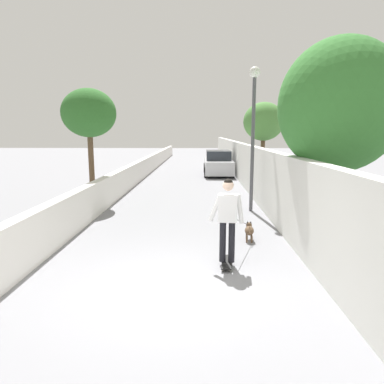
{
  "coord_description": "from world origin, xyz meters",
  "views": [
    {
      "loc": [
        -5.57,
        -0.55,
        2.68
      ],
      "look_at": [
        4.16,
        -0.33,
        1.0
      ],
      "focal_mm": 32.45,
      "sensor_mm": 36.0,
      "label": 1
    }
  ],
  "objects_px": {
    "person_skateboarder": "(228,214)",
    "dog": "(249,230)",
    "lamp_post": "(254,116)",
    "skateboard": "(227,262)",
    "tree_right_far": "(264,122)",
    "tree_left_near": "(89,114)",
    "tree_right_mid": "(339,106)",
    "car_near": "(218,163)"
  },
  "relations": [
    {
      "from": "skateboard",
      "to": "car_near",
      "type": "height_order",
      "value": "car_near"
    },
    {
      "from": "tree_right_mid",
      "to": "car_near",
      "type": "bearing_deg",
      "value": 9.08
    },
    {
      "from": "tree_left_near",
      "to": "tree_right_mid",
      "type": "distance_m",
      "value": 8.7
    },
    {
      "from": "tree_right_far",
      "to": "person_skateboarder",
      "type": "height_order",
      "value": "tree_right_far"
    },
    {
      "from": "tree_right_far",
      "to": "lamp_post",
      "type": "xyz_separation_m",
      "value": [
        -6.82,
        1.57,
        0.02
      ]
    },
    {
      "from": "dog",
      "to": "car_near",
      "type": "distance_m",
      "value": 13.7
    },
    {
      "from": "car_near",
      "to": "skateboard",
      "type": "bearing_deg",
      "value": 177.71
    },
    {
      "from": "person_skateboarder",
      "to": "lamp_post",
      "type": "bearing_deg",
      "value": -13.58
    },
    {
      "from": "skateboard",
      "to": "tree_right_mid",
      "type": "bearing_deg",
      "value": -56.41
    },
    {
      "from": "tree_right_far",
      "to": "person_skateboarder",
      "type": "relative_size",
      "value": 2.48
    },
    {
      "from": "person_skateboarder",
      "to": "dog",
      "type": "bearing_deg",
      "value": -22.43
    },
    {
      "from": "tree_left_near",
      "to": "tree_right_mid",
      "type": "relative_size",
      "value": 0.88
    },
    {
      "from": "tree_right_mid",
      "to": "dog",
      "type": "bearing_deg",
      "value": 95.2
    },
    {
      "from": "skateboard",
      "to": "person_skateboarder",
      "type": "distance_m",
      "value": 1.02
    },
    {
      "from": "tree_right_far",
      "to": "lamp_post",
      "type": "relative_size",
      "value": 0.89
    },
    {
      "from": "tree_right_far",
      "to": "person_skateboarder",
      "type": "bearing_deg",
      "value": 166.78
    },
    {
      "from": "tree_right_far",
      "to": "tree_right_mid",
      "type": "bearing_deg",
      "value": 179.94
    },
    {
      "from": "tree_right_far",
      "to": "car_near",
      "type": "bearing_deg",
      "value": 31.78
    },
    {
      "from": "car_near",
      "to": "lamp_post",
      "type": "bearing_deg",
      "value": -176.67
    },
    {
      "from": "tree_right_mid",
      "to": "person_skateboarder",
      "type": "height_order",
      "value": "tree_right_mid"
    },
    {
      "from": "tree_left_near",
      "to": "tree_right_mid",
      "type": "height_order",
      "value": "tree_right_mid"
    },
    {
      "from": "dog",
      "to": "skateboard",
      "type": "bearing_deg",
      "value": 157.57
    },
    {
      "from": "lamp_post",
      "to": "tree_left_near",
      "type": "bearing_deg",
      "value": 77.41
    },
    {
      "from": "tree_right_mid",
      "to": "tree_right_far",
      "type": "bearing_deg",
      "value": -0.06
    },
    {
      "from": "tree_left_near",
      "to": "tree_right_far",
      "type": "relative_size",
      "value": 1.01
    },
    {
      "from": "tree_left_near",
      "to": "tree_right_mid",
      "type": "bearing_deg",
      "value": -121.13
    },
    {
      "from": "tree_right_mid",
      "to": "skateboard",
      "type": "bearing_deg",
      "value": 123.59
    },
    {
      "from": "tree_right_far",
      "to": "dog",
      "type": "distance_m",
      "value": 10.81
    },
    {
      "from": "tree_right_far",
      "to": "dog",
      "type": "bearing_deg",
      "value": 168.35
    },
    {
      "from": "dog",
      "to": "person_skateboarder",
      "type": "bearing_deg",
      "value": 157.57
    },
    {
      "from": "skateboard",
      "to": "person_skateboarder",
      "type": "height_order",
      "value": "person_skateboarder"
    },
    {
      "from": "tree_right_far",
      "to": "skateboard",
      "type": "xyz_separation_m",
      "value": [
        -11.84,
        2.78,
        -3.14
      ]
    },
    {
      "from": "person_skateboarder",
      "to": "dog",
      "type": "height_order",
      "value": "person_skateboarder"
    },
    {
      "from": "skateboard",
      "to": "person_skateboarder",
      "type": "relative_size",
      "value": 0.48
    },
    {
      "from": "skateboard",
      "to": "person_skateboarder",
      "type": "bearing_deg",
      "value": 116.57
    },
    {
      "from": "lamp_post",
      "to": "person_skateboarder",
      "type": "xyz_separation_m",
      "value": [
        -5.02,
        1.21,
        -2.14
      ]
    },
    {
      "from": "lamp_post",
      "to": "tree_right_mid",
      "type": "bearing_deg",
      "value": -153.92
    },
    {
      "from": "skateboard",
      "to": "tree_right_far",
      "type": "bearing_deg",
      "value": -13.22
    },
    {
      "from": "car_near",
      "to": "tree_right_mid",
      "type": "bearing_deg",
      "value": -170.92
    },
    {
      "from": "tree_right_mid",
      "to": "skateboard",
      "type": "height_order",
      "value": "tree_right_mid"
    },
    {
      "from": "skateboard",
      "to": "dog",
      "type": "bearing_deg",
      "value": -22.43
    },
    {
      "from": "lamp_post",
      "to": "dog",
      "type": "height_order",
      "value": "lamp_post"
    }
  ]
}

